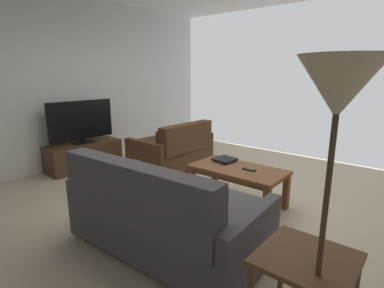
{
  "coord_description": "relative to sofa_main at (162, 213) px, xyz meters",
  "views": [
    {
      "loc": [
        -1.97,
        2.73,
        1.58
      ],
      "look_at": [
        0.19,
        0.12,
        0.77
      ],
      "focal_mm": 27.86,
      "sensor_mm": 36.0,
      "label": 1
    }
  ],
  "objects": [
    {
      "name": "loveseat_near",
      "position": [
        1.55,
        -1.81,
        -0.03
      ],
      "size": [
        0.87,
        1.28,
        0.81
      ],
      "color": "black",
      "rests_on": "ground"
    },
    {
      "name": "coffee_table",
      "position": [
        0.01,
        -1.31,
        0.02
      ],
      "size": [
        1.12,
        0.6,
        0.47
      ],
      "color": "brown",
      "rests_on": "ground"
    },
    {
      "name": "end_table",
      "position": [
        -1.31,
        0.16,
        0.12
      ],
      "size": [
        0.5,
        0.5,
        0.6
      ],
      "color": "brown",
      "rests_on": "ground"
    },
    {
      "name": "book_stack",
      "position": [
        0.29,
        -1.43,
        0.11
      ],
      "size": [
        0.28,
        0.29,
        0.04
      ],
      "color": "#385693",
      "rests_on": "coffee_table"
    },
    {
      "name": "tv_remote",
      "position": [
        -0.14,
        -1.31,
        0.1
      ],
      "size": [
        0.16,
        0.05,
        0.02
      ],
      "color": "black",
      "rests_on": "coffee_table"
    },
    {
      "name": "flat_tv",
      "position": [
        2.75,
        -0.88,
        0.43
      ],
      "size": [
        0.21,
        1.11,
        0.7
      ],
      "color": "black",
      "rests_on": "tv_stand"
    },
    {
      "name": "wall_right",
      "position": [
        3.1,
        -1.05,
        1.04
      ],
      "size": [
        0.12,
        5.95,
        2.83
      ],
      "primitive_type": "cube",
      "color": "silver",
      "rests_on": "ground"
    },
    {
      "name": "sofa_main",
      "position": [
        0.0,
        0.0,
        0.0
      ],
      "size": [
        1.8,
        0.99,
        0.91
      ],
      "color": "black",
      "rests_on": "ground"
    },
    {
      "name": "tv_stand",
      "position": [
        2.75,
        -0.88,
        -0.15
      ],
      "size": [
        0.5,
        1.22,
        0.45
      ],
      "color": "#4C331E",
      "rests_on": "ground"
    },
    {
      "name": "ground_plane",
      "position": [
        0.23,
        -1.05,
        -0.38
      ],
      "size": [
        5.74,
        5.95,
        0.01
      ],
      "primitive_type": "cube",
      "color": "beige"
    },
    {
      "name": "floor_lamp",
      "position": [
        -1.4,
        0.28,
        1.05
      ],
      "size": [
        0.37,
        0.37,
        1.66
      ],
      "color": "#47331E",
      "rests_on": "ground"
    }
  ]
}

